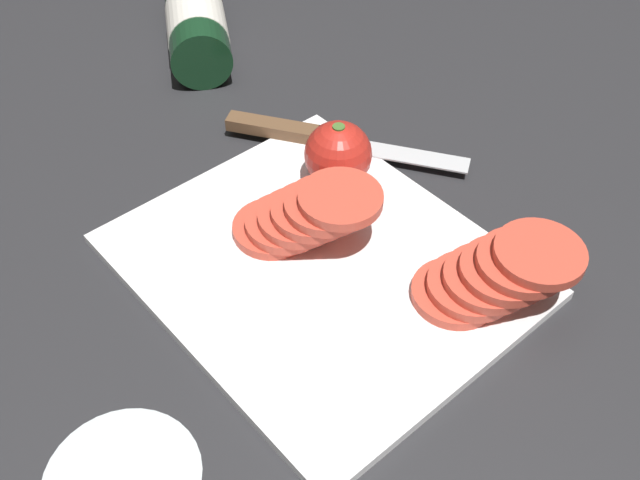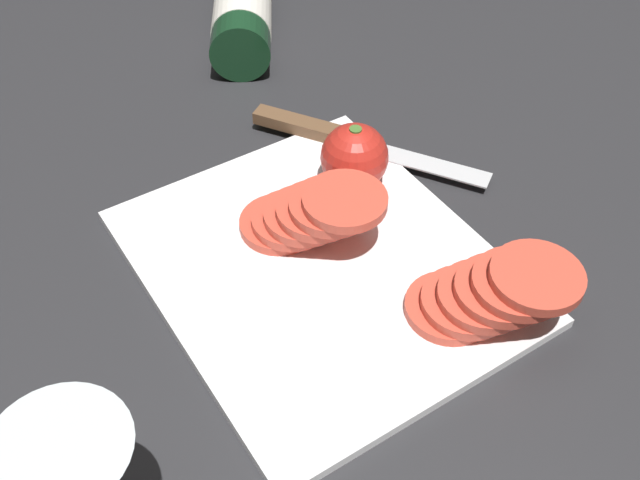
% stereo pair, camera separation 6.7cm
% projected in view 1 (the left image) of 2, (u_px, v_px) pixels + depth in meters
% --- Properties ---
extents(ground_plane, '(3.00, 3.00, 0.00)m').
position_uv_depth(ground_plane, '(298.00, 274.00, 0.70)').
color(ground_plane, '#28282B').
extents(cutting_board, '(0.35, 0.30, 0.01)m').
position_uv_depth(cutting_board, '(320.00, 266.00, 0.70)').
color(cutting_board, white).
rests_on(cutting_board, ground_plane).
extents(wine_bottle, '(0.30, 0.21, 0.08)m').
position_uv_depth(wine_bottle, '(195.00, 16.00, 0.96)').
color(wine_bottle, '#14381E').
rests_on(wine_bottle, ground_plane).
extents(whole_tomato, '(0.07, 0.07, 0.07)m').
position_uv_depth(whole_tomato, '(338.00, 154.00, 0.75)').
color(whole_tomato, red).
rests_on(whole_tomato, cutting_board).
extents(knife, '(0.24, 0.17, 0.01)m').
position_uv_depth(knife, '(300.00, 133.00, 0.82)').
color(knife, silver).
rests_on(knife, cutting_board).
extents(tomato_slice_stack_near, '(0.12, 0.13, 0.06)m').
position_uv_depth(tomato_slice_stack_near, '(496.00, 274.00, 0.65)').
color(tomato_slice_stack_near, '#DB4C38').
rests_on(tomato_slice_stack_near, cutting_board).
extents(tomato_slice_stack_far, '(0.13, 0.12, 0.06)m').
position_uv_depth(tomato_slice_stack_far, '(306.00, 214.00, 0.70)').
color(tomato_slice_stack_far, '#DB4C38').
rests_on(tomato_slice_stack_far, cutting_board).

